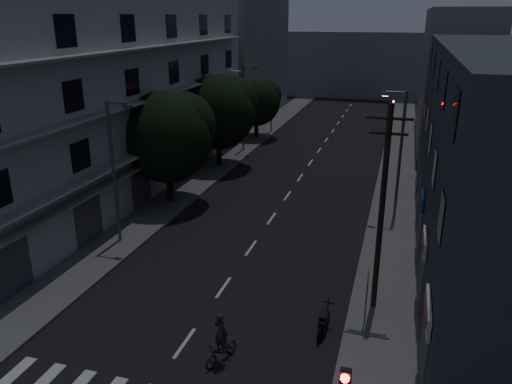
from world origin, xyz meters
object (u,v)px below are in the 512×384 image
Objects in this scene: utility_pole at (382,207)px; motorcycle at (324,323)px; cyclist at (221,346)px; bus_stop_sign at (367,287)px.

utility_pole reaches higher than motorcycle.
utility_pole reaches higher than cyclist.
cyclist is (-4.96, -3.79, -1.18)m from bus_stop_sign.
bus_stop_sign is 1.32× the size of motorcycle.
cyclist reaches higher than motorcycle.
cyclist is at bearing -134.39° from utility_pole.
bus_stop_sign is at bearing -99.38° from utility_pole.
motorcycle is at bearing 62.27° from cyclist.
motorcycle is (-1.57, -0.90, -1.40)m from bus_stop_sign.
bus_stop_sign is at bearing 34.68° from motorcycle.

